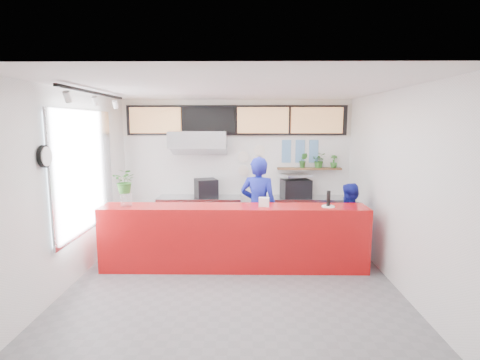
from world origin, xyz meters
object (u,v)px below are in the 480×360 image
at_px(staff_center, 258,207).
at_px(espresso_machine, 296,188).
at_px(service_counter, 234,237).
at_px(panini_oven, 206,188).
at_px(staff_right, 348,222).
at_px(pepper_mill, 329,198).

bearing_deg(staff_center, espresso_machine, -111.05).
relative_size(service_counter, panini_oven, 10.29).
height_order(service_counter, staff_right, staff_right).
distance_m(espresso_machine, staff_center, 1.45).
distance_m(espresso_machine, staff_right, 1.58).
relative_size(service_counter, espresso_machine, 7.51).
bearing_deg(pepper_mill, staff_center, 149.39).
height_order(espresso_machine, pepper_mill, pepper_mill).
distance_m(service_counter, staff_right, 2.13).
height_order(staff_right, pepper_mill, staff_right).
bearing_deg(service_counter, panini_oven, 110.02).
distance_m(panini_oven, staff_center, 1.61).
height_order(panini_oven, pepper_mill, pepper_mill).
bearing_deg(staff_right, service_counter, -25.33).
distance_m(service_counter, espresso_machine, 2.28).
bearing_deg(espresso_machine, panini_oven, 169.28).
distance_m(staff_center, pepper_mill, 1.36).
relative_size(service_counter, staff_center, 2.39).
height_order(service_counter, panini_oven, panini_oven).
xyz_separation_m(staff_right, pepper_mill, (-0.48, -0.52, 0.53)).
distance_m(panini_oven, pepper_mill, 2.90).
bearing_deg(pepper_mill, panini_oven, 140.56).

